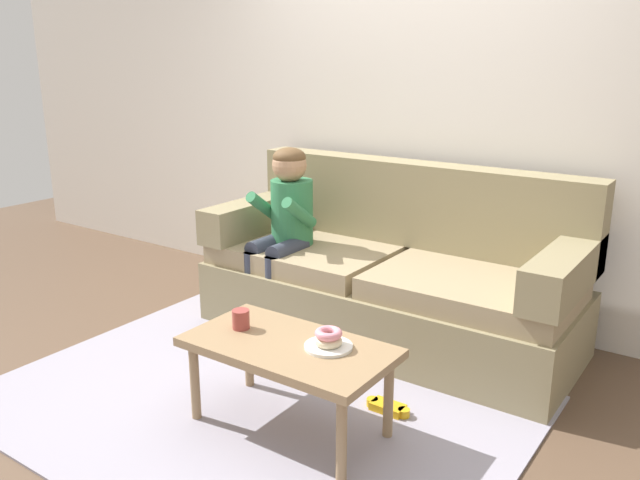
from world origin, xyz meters
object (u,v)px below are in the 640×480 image
person_child (284,219)px  mug (241,319)px  donut (328,341)px  coffee_table (289,354)px  toy_controller (388,408)px  couch (391,278)px

person_child → mug: person_child is taller
person_child → donut: bearing=-43.9°
coffee_table → mug: bearing=179.5°
toy_controller → mug: bearing=-128.8°
donut → mug: (-0.45, -0.06, 0.01)m
mug → person_child: bearing=117.1°
coffee_table → donut: donut is taller
coffee_table → mug: size_ratio=10.24×
couch → person_child: bearing=-161.3°
mug → toy_controller: bearing=32.3°
person_child → mug: bearing=-62.9°
couch → mug: couch is taller
couch → coffee_table: couch is taller
person_child → toy_controller: bearing=-29.0°
person_child → mug: 1.10m
couch → person_child: 0.74m
coffee_table → person_child: 1.27m
donut → mug: bearing=-172.5°
person_child → toy_controller: size_ratio=4.87×
person_child → donut: person_child is taller
donut → coffee_table: bearing=-160.2°
toy_controller → donut: bearing=-94.5°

